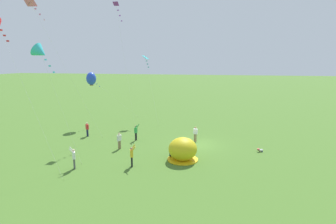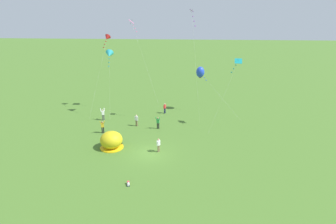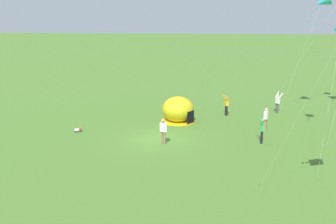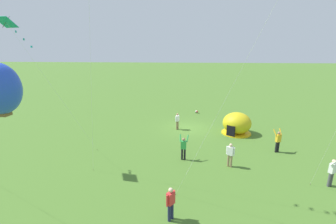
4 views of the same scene
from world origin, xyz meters
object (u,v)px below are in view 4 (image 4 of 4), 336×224
Objects in this scene: popup_tent at (237,124)px; toddler_crawling at (197,112)px; person_center_field at (230,154)px; person_flying_kite at (332,171)px; kite_teal at (11,27)px; person_with_toddler at (171,202)px; person_watching_sky at (177,120)px; person_far_back at (184,147)px; kite_blue at (0,89)px; person_strolling at (278,140)px.

popup_tent is 8.18m from toddler_crawling.
person_flying_kite is at bearing 161.81° from person_center_field.
kite_teal is (13.81, 1.00, 8.21)m from person_center_field.
person_with_toddler is 13.84m from kite_teal.
kite_teal reaches higher than popup_tent.
person_watching_sky is 15.27m from kite_teal.
kite_teal is at bearing 9.25° from person_far_back.
kite_teal reaches higher than kite_blue.
popup_tent reaches higher than person_flying_kite.
person_far_back is 0.26× the size of kite_blue.
kite_teal reaches higher than person_with_toddler.
kite_teal is at bearing 26.67° from popup_tent.
person_flying_kite is at bearing -158.72° from kite_blue.
person_center_field is (-4.07, 7.41, 0.00)m from person_watching_sky.
kite_blue is (5.18, 14.99, 5.55)m from person_watching_sky.
toddler_crawling is at bearing -95.58° from person_far_back.
kite_teal is at bearing 51.76° from toddler_crawling.
person_flying_kite is 1.10× the size of person_with_toddler.
person_with_toddler is 8.17m from kite_blue.
person_watching_sky is at bearing -61.24° from person_center_field.
person_strolling is 7.65m from person_far_back.
toddler_crawling is at bearing -94.96° from person_with_toddler.
person_strolling is 1.00× the size of person_far_back.
kite_blue is (10.99, 14.39, 5.52)m from popup_tent.
kite_blue reaches higher than person_watching_sky.
toddler_crawling is 0.32× the size of person_with_toddler.
person_watching_sky is at bearing -29.43° from person_strolling.
toddler_crawling is at bearing -61.81° from person_strolling.
popup_tent reaches higher than person_center_field.
person_watching_sky is (2.15, 6.68, 0.79)m from toddler_crawling.
person_with_toddler is (1.70, 19.61, 0.79)m from toddler_crawling.
kite_blue reaches higher than popup_tent.
person_far_back reaches higher than person_with_toddler.
kite_blue is at bearing 52.64° from popup_tent.
toddler_crawling is at bearing -82.23° from person_center_field.
popup_tent is at bearing 116.73° from toddler_crawling.
popup_tent is at bearing -104.33° from person_center_field.
popup_tent is 19.23m from kite_teal.
person_flying_kite reaches higher than toddler_crawling.
person_watching_sky is 0.23× the size of kite_blue.
person_strolling reaches higher than toddler_crawling.
person_center_field is at bearing -18.19° from person_flying_kite.
person_far_back is (8.77, -2.55, -0.00)m from person_flying_kite.
toddler_crawling is 7.06m from person_watching_sky.
kite_blue is at bearing 21.28° from person_flying_kite.
person_strolling is at bearing -73.07° from person_flying_kite.
person_flying_kite is 21.02m from kite_teal.
person_watching_sky is 1.00× the size of person_with_toddler.
person_flying_kite is 1.10× the size of person_center_field.
kite_teal is at bearing 11.89° from person_strolling.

